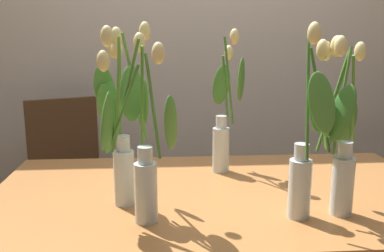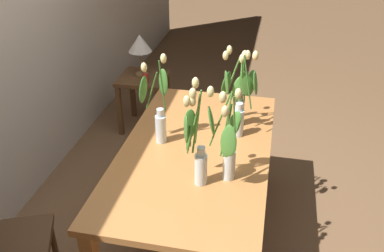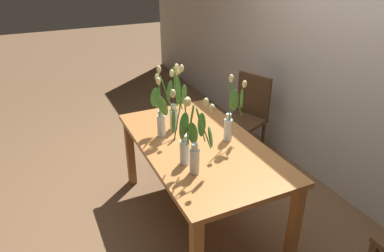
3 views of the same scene
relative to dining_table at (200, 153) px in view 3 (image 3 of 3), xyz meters
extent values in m
plane|color=brown|center=(0.00, 0.00, -0.65)|extent=(18.00, 18.00, 0.00)
cube|color=beige|center=(0.00, 1.40, 0.70)|extent=(9.00, 0.10, 2.70)
cube|color=#B7753D|center=(0.00, 0.00, 0.07)|extent=(1.60, 0.90, 0.04)
cube|color=#B7753D|center=(-0.74, -0.39, -0.30)|extent=(0.07, 0.07, 0.70)
cube|color=#B7753D|center=(-0.74, 0.39, -0.30)|extent=(0.07, 0.07, 0.70)
cube|color=#B7753D|center=(0.74, 0.39, -0.30)|extent=(0.07, 0.07, 0.70)
cylinder|color=silver|center=(-0.24, -0.23, 0.18)|extent=(0.07, 0.07, 0.18)
cylinder|color=silver|center=(-0.24, -0.23, 0.30)|extent=(0.04, 0.04, 0.05)
cylinder|color=silver|center=(-0.24, -0.23, 0.15)|extent=(0.06, 0.06, 0.11)
cylinder|color=#478433|center=(-0.22, -0.25, 0.44)|extent=(0.04, 0.03, 0.29)
ellipsoid|color=#F4E093|center=(-0.20, -0.26, 0.59)|extent=(0.04, 0.04, 0.06)
ellipsoid|color=#4C8E38|center=(-0.17, -0.24, 0.39)|extent=(0.06, 0.11, 0.18)
cylinder|color=#478433|center=(-0.30, -0.22, 0.46)|extent=(0.10, 0.04, 0.33)
ellipsoid|color=#F4E093|center=(-0.34, -0.20, 0.63)|extent=(0.04, 0.04, 0.06)
ellipsoid|color=#4C8E38|center=(-0.35, -0.23, 0.39)|extent=(0.05, 0.08, 0.17)
cylinder|color=#478433|center=(-0.30, -0.22, 0.43)|extent=(0.10, 0.03, 0.26)
ellipsoid|color=#F4E093|center=(-0.35, -0.21, 0.56)|extent=(0.04, 0.04, 0.06)
ellipsoid|color=#4C8E38|center=(-0.35, -0.24, 0.40)|extent=(0.06, 0.09, 0.18)
cylinder|color=#478433|center=(-0.25, -0.18, 0.45)|extent=(0.02, 0.10, 0.31)
ellipsoid|color=#F4E093|center=(-0.26, -0.13, 0.61)|extent=(0.04, 0.04, 0.06)
ellipsoid|color=#4C8E38|center=(-0.28, -0.14, 0.46)|extent=(0.07, 0.06, 0.17)
cylinder|color=silver|center=(-0.32, -0.09, 0.18)|extent=(0.07, 0.07, 0.18)
cylinder|color=silver|center=(-0.32, -0.09, 0.30)|extent=(0.04, 0.04, 0.05)
cylinder|color=silver|center=(-0.32, -0.09, 0.15)|extent=(0.06, 0.06, 0.11)
cylinder|color=#56933D|center=(-0.33, -0.07, 0.46)|extent=(0.02, 0.04, 0.34)
ellipsoid|color=#F4E093|center=(-0.33, -0.05, 0.63)|extent=(0.04, 0.04, 0.06)
ellipsoid|color=#4C8E38|center=(-0.37, -0.04, 0.40)|extent=(0.10, 0.06, 0.18)
cylinder|color=#56933D|center=(-0.28, -0.07, 0.47)|extent=(0.08, 0.05, 0.35)
ellipsoid|color=#F4E093|center=(-0.24, -0.05, 0.65)|extent=(0.04, 0.04, 0.06)
ellipsoid|color=#4C8E38|center=(-0.26, -0.02, 0.42)|extent=(0.06, 0.07, 0.17)
cylinder|color=#56933D|center=(-0.33, -0.07, 0.44)|extent=(0.02, 0.04, 0.30)
ellipsoid|color=#F4E093|center=(-0.33, -0.05, 0.59)|extent=(0.04, 0.04, 0.06)
ellipsoid|color=#4C8E38|center=(-0.37, -0.04, 0.42)|extent=(0.11, 0.05, 0.18)
cylinder|color=#56933D|center=(-0.33, -0.06, 0.44)|extent=(0.03, 0.07, 0.30)
ellipsoid|color=#F4E093|center=(-0.35, -0.03, 0.59)|extent=(0.04, 0.04, 0.06)
ellipsoid|color=#4C8E38|center=(-0.38, -0.03, 0.46)|extent=(0.10, 0.05, 0.18)
cylinder|color=silver|center=(0.04, 0.23, 0.18)|extent=(0.07, 0.07, 0.18)
cylinder|color=silver|center=(0.04, 0.23, 0.30)|extent=(0.04, 0.04, 0.05)
cylinder|color=silver|center=(0.04, 0.23, 0.15)|extent=(0.06, 0.06, 0.11)
cylinder|color=#3D752D|center=(0.06, 0.28, 0.43)|extent=(0.04, 0.09, 0.26)
ellipsoid|color=#F4E093|center=(0.08, 0.33, 0.57)|extent=(0.04, 0.04, 0.06)
ellipsoid|color=#427F33|center=(0.05, 0.33, 0.43)|extent=(0.10, 0.06, 0.18)
cylinder|color=#3D752D|center=(0.07, 0.21, 0.46)|extent=(0.04, 0.03, 0.34)
ellipsoid|color=#F4E093|center=(0.08, 0.21, 0.63)|extent=(0.04, 0.04, 0.06)
ellipsoid|color=#427F33|center=(0.12, 0.22, 0.47)|extent=(0.06, 0.07, 0.17)
cylinder|color=silver|center=(0.22, -0.23, 0.18)|extent=(0.07, 0.07, 0.18)
cylinder|color=silver|center=(0.22, -0.23, 0.30)|extent=(0.04, 0.04, 0.05)
cylinder|color=silver|center=(0.22, -0.23, 0.15)|extent=(0.06, 0.06, 0.11)
cylinder|color=#3D752D|center=(0.21, -0.27, 0.47)|extent=(0.02, 0.07, 0.34)
ellipsoid|color=#F4E093|center=(0.21, -0.31, 0.64)|extent=(0.04, 0.04, 0.06)
ellipsoid|color=#4C8E38|center=(0.23, -0.32, 0.46)|extent=(0.10, 0.05, 0.18)
cylinder|color=#3D752D|center=(0.26, -0.24, 0.45)|extent=(0.08, 0.01, 0.31)
ellipsoid|color=#F4E093|center=(0.30, -0.24, 0.60)|extent=(0.04, 0.04, 0.06)
ellipsoid|color=#4C8E38|center=(0.30, -0.21, 0.38)|extent=(0.03, 0.10, 0.18)
cylinder|color=silver|center=(0.35, -0.22, 0.18)|extent=(0.07, 0.07, 0.18)
cylinder|color=silver|center=(0.35, -0.22, 0.30)|extent=(0.04, 0.04, 0.05)
cylinder|color=silver|center=(0.35, -0.22, 0.15)|extent=(0.06, 0.06, 0.11)
cylinder|color=#56933D|center=(0.33, -0.17, 0.44)|extent=(0.04, 0.10, 0.28)
ellipsoid|color=#F4E093|center=(0.32, -0.12, 0.59)|extent=(0.04, 0.04, 0.06)
ellipsoid|color=#427F33|center=(0.29, -0.14, 0.42)|extent=(0.09, 0.06, 0.17)
cylinder|color=#56933D|center=(0.39, -0.17, 0.44)|extent=(0.07, 0.09, 0.28)
ellipsoid|color=#F4E093|center=(0.42, -0.13, 0.59)|extent=(0.04, 0.04, 0.06)
ellipsoid|color=#427F33|center=(0.39, -0.12, 0.37)|extent=(0.08, 0.09, 0.18)
cylinder|color=#56933D|center=(0.30, -0.22, 0.44)|extent=(0.09, 0.02, 0.29)
ellipsoid|color=#F4E093|center=(0.26, -0.23, 0.59)|extent=(0.04, 0.04, 0.06)
ellipsoid|color=#427F33|center=(0.27, -0.26, 0.43)|extent=(0.04, 0.10, 0.18)
cylinder|color=#56933D|center=(0.32, -0.24, 0.45)|extent=(0.05, 0.04, 0.31)
ellipsoid|color=#F4E093|center=(0.30, -0.26, 0.60)|extent=(0.04, 0.04, 0.06)
ellipsoid|color=#427F33|center=(0.31, -0.29, 0.42)|extent=(0.09, 0.09, 0.18)
cube|color=#4C331E|center=(-0.70, 0.87, -0.20)|extent=(0.52, 0.52, 0.04)
cylinder|color=#4C331E|center=(-0.48, 0.78, -0.43)|extent=(0.04, 0.04, 0.43)
cylinder|color=#4C331E|center=(-0.79, 0.65, -0.43)|extent=(0.04, 0.04, 0.43)
cylinder|color=#4C331E|center=(-0.61, 1.09, -0.43)|extent=(0.04, 0.04, 0.43)
cylinder|color=#4C331E|center=(-0.92, 0.96, -0.43)|extent=(0.04, 0.04, 0.43)
cube|color=#4C331E|center=(-0.77, 1.03, 0.05)|extent=(0.38, 0.19, 0.46)
camera|label=1|loc=(-0.19, -1.43, 0.63)|focal=40.01mm
camera|label=2|loc=(-2.09, -0.42, 1.50)|focal=39.12mm
camera|label=3|loc=(2.18, -1.10, 1.47)|focal=32.86mm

